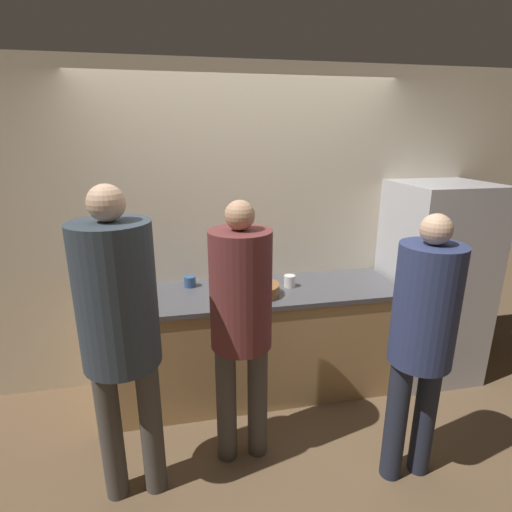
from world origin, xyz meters
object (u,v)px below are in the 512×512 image
bottle_red (130,297)px  cup_blue (190,282)px  cup_white (290,281)px  person_right (422,330)px  utensil_crock (224,278)px  person_center (241,312)px  refrigerator (433,282)px  person_left (119,319)px  fruit_bowl (258,289)px

bottle_red → cup_blue: (0.43, 0.33, -0.04)m
cup_white → person_right: bearing=-66.3°
person_right → cup_blue: bearing=135.5°
utensil_crock → cup_white: utensil_crock is taller
person_center → utensil_crock: 0.81m
refrigerator → person_left: bearing=-161.4°
person_left → cup_blue: bearing=68.5°
refrigerator → cup_blue: (-2.05, 0.20, 0.09)m
fruit_bowl → refrigerator: bearing=2.8°
bottle_red → cup_blue: size_ratio=2.35×
cup_blue → person_center: bearing=-72.8°
person_left → bottle_red: size_ratio=8.50×
utensil_crock → cup_blue: utensil_crock is taller
fruit_bowl → person_right: bearing=-51.6°
bottle_red → cup_blue: bearing=37.5°
bottle_red → refrigerator: bearing=3.0°
person_center → person_left: bearing=-166.8°
cup_white → refrigerator: bearing=-1.8°
person_right → bottle_red: 1.91m
bottle_red → cup_white: (1.21, 0.17, -0.04)m
person_left → bottle_red: 0.72m
refrigerator → fruit_bowl: (-1.55, -0.08, 0.09)m
fruit_bowl → utensil_crock: utensil_crock is taller
bottle_red → cup_white: size_ratio=2.31×
person_left → bottle_red: (-0.02, 0.70, -0.16)m
bottle_red → cup_blue: bottle_red is taller
refrigerator → person_left: size_ratio=0.92×
person_center → cup_blue: person_center is taller
refrigerator → bottle_red: size_ratio=7.80×
person_left → person_right: bearing=-6.9°
refrigerator → person_center: 1.91m
person_center → fruit_bowl: size_ratio=5.17×
person_right → person_left: bearing=173.1°
fruit_bowl → cup_blue: size_ratio=3.60×
fruit_bowl → utensil_crock: (-0.23, 0.21, 0.03)m
person_left → person_center: size_ratio=1.07×
utensil_crock → bottle_red: bearing=-159.5°
fruit_bowl → cup_white: bearing=22.1°
person_center → person_right: bearing=-20.1°
person_center → bottle_red: size_ratio=7.92×
fruit_bowl → cup_blue: (-0.50, 0.28, -0.00)m
person_right → utensil_crock: person_right is taller
refrigerator → person_right: (-0.80, -1.03, 0.16)m
person_center → cup_white: size_ratio=18.30×
fruit_bowl → utensil_crock: bearing=137.5°
person_right → fruit_bowl: size_ratio=5.03×
person_left → fruit_bowl: 1.19m
person_right → fruit_bowl: bearing=128.4°
cup_blue → bottle_red: bearing=-142.5°
person_center → cup_white: bearing=54.1°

